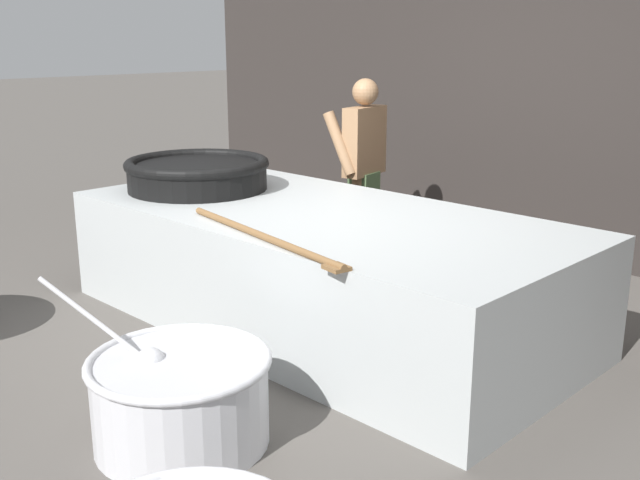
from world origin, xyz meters
TOP-DOWN VIEW (x-y plane):
  - ground_plane at (0.00, 0.00)m, footprint 60.00×60.00m
  - back_wall at (0.00, 2.60)m, footprint 8.00×0.24m
  - hearth_platform at (0.00, 0.00)m, footprint 3.40×1.62m
  - giant_wok_near at (-1.14, -0.12)m, footprint 1.05×1.05m
  - stirring_paddle at (0.30, -0.72)m, footprint 1.50×0.32m
  - cook at (-0.72, 1.25)m, footprint 0.40×0.59m
  - prep_bowl_vegetables at (0.59, -1.54)m, footprint 1.02×0.86m

SIDE VIEW (x-z plane):
  - ground_plane at x=0.00m, z-range 0.00..0.00m
  - prep_bowl_vegetables at x=0.59m, z-range -0.15..0.63m
  - hearth_platform at x=0.00m, z-range 0.00..0.76m
  - stirring_paddle at x=0.30m, z-range 0.76..0.80m
  - cook at x=-0.72m, z-range 0.06..1.59m
  - giant_wok_near at x=-1.14m, z-range 0.77..1.00m
  - back_wall at x=0.00m, z-range 0.00..4.19m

